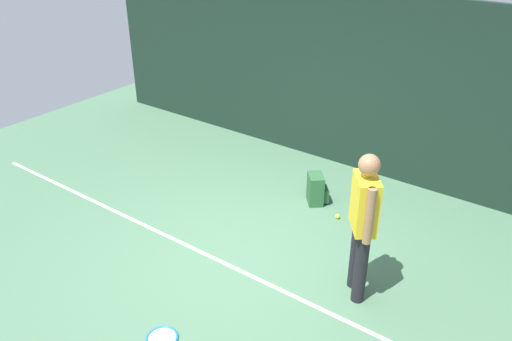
{
  "coord_description": "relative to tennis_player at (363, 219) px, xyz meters",
  "views": [
    {
      "loc": [
        3.25,
        -4.05,
        3.91
      ],
      "look_at": [
        0.0,
        0.4,
        1.0
      ],
      "focal_mm": 36.71,
      "sensor_mm": 36.0,
      "label": 1
    }
  ],
  "objects": [
    {
      "name": "back_fence",
      "position": [
        -1.48,
        2.76,
        0.41
      ],
      "size": [
        10.0,
        0.1,
        2.75
      ],
      "primitive_type": "cube",
      "color": "#192D23",
      "rests_on": "ground"
    },
    {
      "name": "ground_plane",
      "position": [
        -1.48,
        -0.24,
        -0.97
      ],
      "size": [
        12.0,
        12.0,
        0.0
      ],
      "primitive_type": "plane",
      "color": "#4C7556"
    },
    {
      "name": "backpack",
      "position": [
        -1.33,
        1.4,
        -0.76
      ],
      "size": [
        0.38,
        0.38,
        0.44
      ],
      "rotation": [
        0.0,
        0.0,
        2.28
      ],
      "color": "#2D6038",
      "rests_on": "ground"
    },
    {
      "name": "tennis_racket",
      "position": [
        -1.24,
        -1.79,
        -0.95
      ],
      "size": [
        0.39,
        0.64,
        0.03
      ],
      "rotation": [
        0.0,
        0.0,
        1.33
      ],
      "color": "black",
      "rests_on": "ground"
    },
    {
      "name": "tennis_ball_by_fence",
      "position": [
        -0.87,
        1.21,
        -0.93
      ],
      "size": [
        0.07,
        0.07,
        0.07
      ],
      "primitive_type": "sphere",
      "color": "#CCE033",
      "rests_on": "ground"
    },
    {
      "name": "tennis_player",
      "position": [
        0.0,
        0.0,
        0.0
      ],
      "size": [
        0.42,
        0.45,
        1.7
      ],
      "rotation": [
        0.0,
        0.0,
        -0.92
      ],
      "color": "black",
      "rests_on": "ground"
    },
    {
      "name": "court_line",
      "position": [
        -1.48,
        -0.46,
        -0.96
      ],
      "size": [
        9.0,
        0.05,
        0.0
      ],
      "primitive_type": "cube",
      "color": "white",
      "rests_on": "ground"
    }
  ]
}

